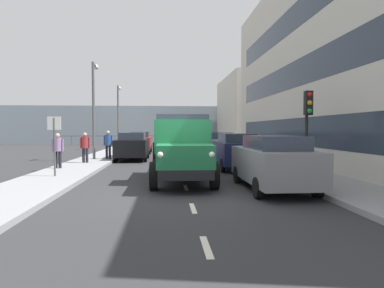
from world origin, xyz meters
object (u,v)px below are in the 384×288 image
(lamp_post_promenade, at_px, (94,101))
(car_teal_kerbside_3, at_px, (208,142))
(lamp_post_far, at_px, (118,111))
(pedestrian_couple_b, at_px, (58,148))
(car_silver_kerbside_2, at_px, (218,145))
(truck_vintage_green, at_px, (182,150))
(street_sign, at_px, (54,136))
(traffic_light_near, at_px, (308,115))
(car_red_oppositeside_1, at_px, (140,142))
(car_grey_kerbside_near, at_px, (273,162))
(car_navy_kerbside_1, at_px, (236,151))
(pedestrian_couple_a, at_px, (85,145))
(car_black_oppositeside_0, at_px, (133,146))
(pedestrian_near_railing, at_px, (108,142))

(lamp_post_promenade, bearing_deg, car_teal_kerbside_3, -140.50)
(lamp_post_far, bearing_deg, pedestrian_couple_b, 87.94)
(car_silver_kerbside_2, xyz_separation_m, pedestrian_couple_b, (8.28, 6.10, 0.18))
(truck_vintage_green, distance_m, street_sign, 4.95)
(car_teal_kerbside_3, relative_size, traffic_light_near, 1.28)
(truck_vintage_green, distance_m, car_red_oppositeside_1, 16.07)
(car_grey_kerbside_near, height_order, car_navy_kerbside_1, same)
(car_silver_kerbside_2, bearing_deg, pedestrian_couple_a, 24.65)
(car_navy_kerbside_1, relative_size, car_teal_kerbside_3, 0.99)
(car_grey_kerbside_near, xyz_separation_m, car_black_oppositeside_0, (5.44, -11.11, -0.00))
(truck_vintage_green, relative_size, pedestrian_couple_a, 3.54)
(car_navy_kerbside_1, bearing_deg, car_red_oppositeside_1, -64.78)
(car_grey_kerbside_near, distance_m, pedestrian_couple_b, 9.94)
(lamp_post_promenade, relative_size, lamp_post_far, 1.00)
(truck_vintage_green, xyz_separation_m, pedestrian_couple_a, (4.85, -6.56, -0.10))
(car_navy_kerbside_1, distance_m, car_teal_kerbside_3, 11.14)
(lamp_post_promenade, bearing_deg, car_navy_kerbside_1, 147.89)
(street_sign, bearing_deg, lamp_post_far, -89.59)
(car_silver_kerbside_2, height_order, lamp_post_far, lamp_post_far)
(street_sign, bearing_deg, lamp_post_promenade, -89.24)
(car_teal_kerbside_3, distance_m, pedestrian_couple_b, 14.15)
(car_navy_kerbside_1, height_order, pedestrian_couple_b, pedestrian_couple_b)
(car_red_oppositeside_1, distance_m, pedestrian_couple_a, 9.55)
(car_silver_kerbside_2, bearing_deg, car_navy_kerbside_1, 90.00)
(car_silver_kerbside_2, height_order, pedestrian_near_railing, pedestrian_near_railing)
(car_red_oppositeside_1, relative_size, lamp_post_promenade, 0.68)
(car_navy_kerbside_1, bearing_deg, car_grey_kerbside_near, 90.00)
(car_silver_kerbside_2, height_order, pedestrian_couple_a, pedestrian_couple_a)
(street_sign, bearing_deg, truck_vintage_green, 165.69)
(lamp_post_far, bearing_deg, car_grey_kerbside_near, 109.59)
(pedestrian_near_railing, height_order, traffic_light_near, traffic_light_near)
(car_red_oppositeside_1, height_order, traffic_light_near, traffic_light_near)
(car_teal_kerbside_3, xyz_separation_m, car_red_oppositeside_1, (5.44, -0.41, -0.00))
(lamp_post_promenade, bearing_deg, car_red_oppositeside_1, -108.34)
(pedestrian_couple_b, height_order, traffic_light_near, traffic_light_near)
(car_navy_kerbside_1, xyz_separation_m, traffic_light_near, (-1.94, 3.87, 1.58))
(car_silver_kerbside_2, relative_size, car_teal_kerbside_3, 1.10)
(car_red_oppositeside_1, height_order, lamp_post_far, lamp_post_far)
(car_navy_kerbside_1, relative_size, pedestrian_couple_a, 2.54)
(car_teal_kerbside_3, xyz_separation_m, pedestrian_near_railing, (6.81, 6.63, 0.25))
(lamp_post_promenade, height_order, lamp_post_far, lamp_post_promenade)
(lamp_post_far, bearing_deg, traffic_light_near, 116.08)
(street_sign, bearing_deg, pedestrian_near_railing, -95.70)
(lamp_post_promenade, height_order, street_sign, lamp_post_promenade)
(car_red_oppositeside_1, bearing_deg, pedestrian_couple_a, 76.60)
(car_silver_kerbside_2, bearing_deg, car_teal_kerbside_3, -90.00)
(car_black_oppositeside_0, bearing_deg, lamp_post_promenade, 11.89)
(street_sign, bearing_deg, traffic_light_near, 175.27)
(traffic_light_near, bearing_deg, car_black_oppositeside_0, -51.13)
(car_navy_kerbside_1, relative_size, lamp_post_far, 0.70)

